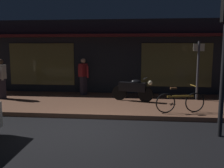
# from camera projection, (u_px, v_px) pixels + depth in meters

# --- Properties ---
(ground_plane) EXTENTS (60.00, 60.00, 0.00)m
(ground_plane) POSITION_uv_depth(u_px,v_px,m) (86.00, 129.00, 7.06)
(ground_plane) COLOR black
(sidewalk_slab) EXTENTS (18.00, 4.00, 0.15)m
(sidewalk_slab) POSITION_uv_depth(u_px,v_px,m) (101.00, 103.00, 10.00)
(sidewalk_slab) COLOR brown
(sidewalk_slab) RESTS_ON ground_plane
(storefront_building) EXTENTS (18.00, 3.30, 3.60)m
(storefront_building) POSITION_uv_depth(u_px,v_px,m) (110.00, 57.00, 13.09)
(storefront_building) COLOR black
(storefront_building) RESTS_ON ground_plane
(motorcycle) EXTENTS (1.67, 0.70, 0.97)m
(motorcycle) POSITION_uv_depth(u_px,v_px,m) (133.00, 89.00, 9.98)
(motorcycle) COLOR black
(motorcycle) RESTS_ON sidewalk_slab
(bicycle_parked) EXTENTS (1.63, 0.49, 0.91)m
(bicycle_parked) POSITION_uv_depth(u_px,v_px,m) (180.00, 102.00, 8.21)
(bicycle_parked) COLOR black
(bicycle_parked) RESTS_ON sidewalk_slab
(person_photographer) EXTENTS (0.44, 0.54, 1.67)m
(person_photographer) POSITION_uv_depth(u_px,v_px,m) (2.00, 78.00, 10.42)
(person_photographer) COLOR #28232D
(person_photographer) RESTS_ON sidewalk_slab
(person_bystander) EXTENTS (0.57, 0.44, 1.67)m
(person_bystander) POSITION_uv_depth(u_px,v_px,m) (83.00, 76.00, 11.29)
(person_bystander) COLOR #28232D
(person_bystander) RESTS_ON sidewalk_slab
(sign_post) EXTENTS (0.44, 0.09, 2.40)m
(sign_post) POSITION_uv_depth(u_px,v_px,m) (198.00, 67.00, 10.13)
(sign_post) COLOR #47474C
(sign_post) RESTS_ON sidewalk_slab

